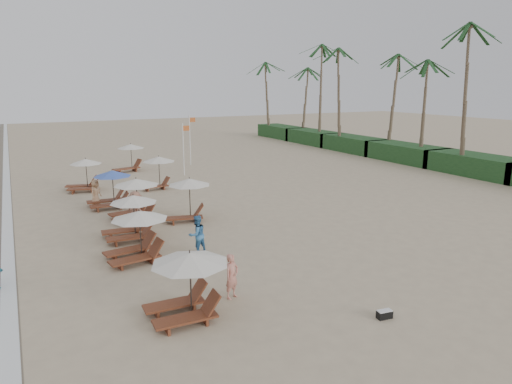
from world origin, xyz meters
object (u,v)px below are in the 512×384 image
lounger_station_2 (129,218)px  lounger_station_5 (83,176)px  lounger_station_4 (109,190)px  duffel_bag (384,314)px  inland_station_0 (187,195)px  inland_station_1 (157,168)px  lounger_station_1 (134,236)px  flag_pole_near (184,146)px  lounger_station_0 (184,284)px  beachgoer_mid_a (197,235)px  lounger_station_3 (133,199)px  beachgoer_near (232,276)px  beachgoer_mid_b (136,209)px  inland_station_2 (129,156)px  beachgoer_far_b (96,193)px

lounger_station_2 → lounger_station_5: bearing=92.0°
lounger_station_4 → duffel_bag: bearing=-74.5°
inland_station_0 → inland_station_1: 8.28m
lounger_station_1 → flag_pole_near: size_ratio=0.66×
lounger_station_0 → inland_station_0: inland_station_0 is taller
inland_station_0 → beachgoer_mid_a: 5.05m
lounger_station_3 → lounger_station_4: size_ratio=1.03×
lounger_station_5 → inland_station_0: inland_station_0 is taller
beachgoer_near → beachgoer_mid_a: size_ratio=0.93×
beachgoer_mid_b → duffel_bag: beachgoer_mid_b is taller
lounger_station_4 → inland_station_1: inland_station_1 is taller
inland_station_0 → flag_pole_near: flag_pole_near is taller
inland_station_2 → beachgoer_far_b: size_ratio=1.83×
beachgoer_near → inland_station_1: bearing=58.3°
lounger_station_3 → flag_pole_near: 12.52m
inland_station_0 → duffel_bag: 13.04m
inland_station_1 → flag_pole_near: (3.31, 3.92, 0.85)m
lounger_station_0 → beachgoer_mid_a: 5.60m
lounger_station_3 → lounger_station_5: size_ratio=1.07×
inland_station_1 → beachgoer_far_b: inland_station_1 is taller
beachgoer_mid_a → beachgoer_mid_b: (-1.34, 5.12, 0.07)m
lounger_station_3 → inland_station_1: inland_station_1 is taller
inland_station_0 → beachgoer_far_b: bearing=124.2°
beachgoer_near → beachgoer_far_b: bearing=74.1°
inland_station_1 → beachgoer_mid_a: (-2.10, -13.09, -0.60)m
inland_station_0 → beachgoer_near: inland_station_0 is taller
lounger_station_3 → lounger_station_5: lounger_station_3 is taller
lounger_station_2 → beachgoer_mid_b: size_ratio=1.44×
lounger_station_1 → lounger_station_2: size_ratio=1.03×
lounger_station_0 → beachgoer_far_b: bearing=90.4°
inland_station_1 → beachgoer_far_b: size_ratio=1.65×
lounger_station_0 → inland_station_2: (4.25, 25.85, 0.17)m
lounger_station_3 → flag_pole_near: flag_pole_near is taller
lounger_station_2 → duffel_bag: 12.45m
lounger_station_1 → beachgoer_near: size_ratio=1.73×
inland_station_1 → duffel_bag: bearing=-87.3°
lounger_station_1 → lounger_station_5: 14.42m
lounger_station_3 → beachgoer_mid_b: bearing=-97.3°
lounger_station_5 → beachgoer_near: size_ratio=1.64×
beachgoer_far_b → duffel_bag: (5.52, -18.38, -0.65)m
lounger_station_2 → flag_pole_near: bearing=61.3°
lounger_station_3 → beachgoer_near: size_ratio=1.76×
inland_station_1 → inland_station_2: size_ratio=0.90×
lounger_station_3 → inland_station_1: bearing=63.9°
lounger_station_5 → inland_station_2: size_ratio=0.89×
lounger_station_5 → beachgoer_near: (2.03, -19.43, -0.26)m
beachgoer_mid_b → duffel_bag: bearing=171.6°
beachgoer_mid_a → lounger_station_0: bearing=50.5°
lounger_station_0 → beachgoer_far_b: (-0.10, 15.44, -0.33)m
lounger_station_2 → lounger_station_5: (-0.40, 11.62, 0.05)m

